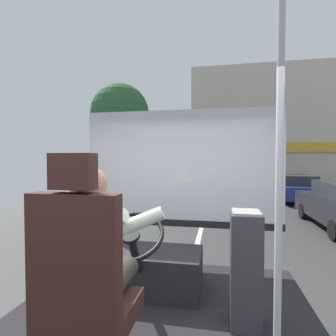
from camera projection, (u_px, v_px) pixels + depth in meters
ground at (206, 209)px, 10.45m from camera, size 18.00×44.00×0.06m
driver_seat at (85, 295)px, 1.43m from camera, size 0.48×0.48×1.35m
bus_driver at (94, 251)px, 1.53m from camera, size 0.76×0.57×0.79m
steering_console at (146, 268)px, 2.64m from camera, size 1.10×1.03×0.85m
handrail_pole at (279, 192)px, 1.54m from camera, size 0.04×0.04×2.26m
fare_box at (246, 269)px, 2.08m from camera, size 0.24×0.27×0.92m
windshield_panel at (181, 181)px, 3.34m from camera, size 2.50×0.08×1.48m
street_tree at (120, 114)px, 12.28m from camera, size 2.69×2.69×5.48m
shop_building at (291, 130)px, 18.45m from camera, size 13.56×4.80×8.04m
parked_car_blue at (294, 187)px, 12.47m from camera, size 1.76×4.03×1.24m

